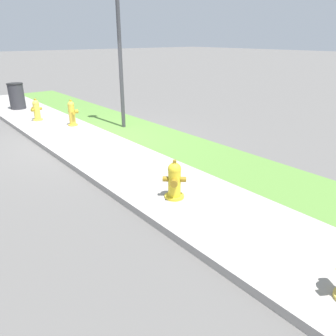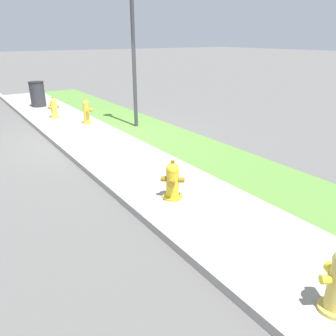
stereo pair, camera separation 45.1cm
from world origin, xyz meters
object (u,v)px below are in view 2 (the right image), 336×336
(fire_hydrant_far_end, at_px, (173,181))
(street_lamp, at_px, (132,2))
(fire_hydrant_near_corner, at_px, (87,112))
(trash_bin, at_px, (37,94))
(fire_hydrant_by_grass_verge, at_px, (54,108))

(fire_hydrant_far_end, distance_m, street_lamp, 5.79)
(fire_hydrant_far_end, xyz_separation_m, street_lamp, (-4.56, 1.83, 3.07))
(fire_hydrant_near_corner, distance_m, fire_hydrant_far_end, 5.70)
(fire_hydrant_near_corner, height_order, trash_bin, trash_bin)
(fire_hydrant_by_grass_verge, xyz_separation_m, trash_bin, (-2.31, 0.06, 0.14))
(street_lamp, relative_size, trash_bin, 5.50)
(fire_hydrant_near_corner, distance_m, street_lamp, 3.39)
(fire_hydrant_far_end, relative_size, trash_bin, 0.72)
(fire_hydrant_by_grass_verge, height_order, street_lamp, street_lamp)
(fire_hydrant_far_end, height_order, street_lamp, street_lamp)
(fire_hydrant_near_corner, distance_m, trash_bin, 3.72)
(fire_hydrant_near_corner, bearing_deg, street_lamp, 47.35)
(fire_hydrant_near_corner, xyz_separation_m, trash_bin, (-3.68, -0.55, 0.09))
(street_lamp, distance_m, trash_bin, 5.84)
(fire_hydrant_near_corner, xyz_separation_m, fire_hydrant_far_end, (5.66, -0.70, -0.06))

